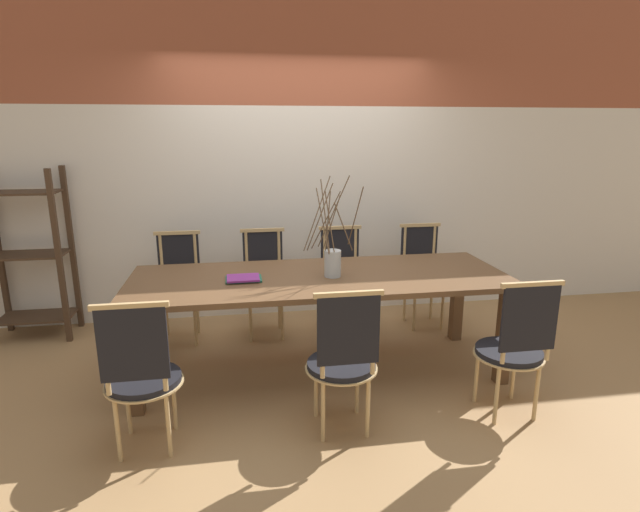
{
  "coord_description": "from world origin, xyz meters",
  "views": [
    {
      "loc": [
        -0.58,
        -3.51,
        1.83
      ],
      "look_at": [
        0.0,
        0.0,
        0.92
      ],
      "focal_mm": 28.0,
      "sensor_mm": 36.0,
      "label": 1
    }
  ],
  "objects_px": {
    "vase_centerpiece": "(332,259)",
    "shelving_rack": "(28,255)",
    "chair_far_center": "(342,277)",
    "chair_near_center": "(514,345)",
    "book_stack": "(243,278)",
    "dining_table": "(320,287)"
  },
  "relations": [
    {
      "from": "chair_near_center",
      "to": "shelving_rack",
      "type": "height_order",
      "value": "shelving_rack"
    },
    {
      "from": "dining_table",
      "to": "vase_centerpiece",
      "type": "bearing_deg",
      "value": -20.33
    },
    {
      "from": "chair_far_center",
      "to": "vase_centerpiece",
      "type": "relative_size",
      "value": 1.31
    },
    {
      "from": "vase_centerpiece",
      "to": "dining_table",
      "type": "bearing_deg",
      "value": 159.67
    },
    {
      "from": "vase_centerpiece",
      "to": "shelving_rack",
      "type": "xyz_separation_m",
      "value": [
        -2.51,
        1.12,
        -0.15
      ]
    },
    {
      "from": "book_stack",
      "to": "vase_centerpiece",
      "type": "bearing_deg",
      "value": -0.63
    },
    {
      "from": "book_stack",
      "to": "shelving_rack",
      "type": "relative_size",
      "value": 0.17
    },
    {
      "from": "chair_near_center",
      "to": "chair_far_center",
      "type": "xyz_separation_m",
      "value": [
        -0.77,
        1.64,
        0.0
      ]
    },
    {
      "from": "dining_table",
      "to": "vase_centerpiece",
      "type": "height_order",
      "value": "vase_centerpiece"
    },
    {
      "from": "chair_near_center",
      "to": "book_stack",
      "type": "bearing_deg",
      "value": 154.72
    },
    {
      "from": "vase_centerpiece",
      "to": "shelving_rack",
      "type": "height_order",
      "value": "shelving_rack"
    },
    {
      "from": "chair_near_center",
      "to": "vase_centerpiece",
      "type": "relative_size",
      "value": 1.31
    },
    {
      "from": "chair_near_center",
      "to": "dining_table",
      "type": "bearing_deg",
      "value": 143.75
    },
    {
      "from": "dining_table",
      "to": "chair_far_center",
      "type": "distance_m",
      "value": 0.91
    },
    {
      "from": "vase_centerpiece",
      "to": "chair_far_center",
      "type": "bearing_deg",
      "value": 73.13
    },
    {
      "from": "shelving_rack",
      "to": "chair_far_center",
      "type": "bearing_deg",
      "value": -5.56
    },
    {
      "from": "chair_near_center",
      "to": "book_stack",
      "type": "relative_size",
      "value": 3.7
    },
    {
      "from": "dining_table",
      "to": "shelving_rack",
      "type": "height_order",
      "value": "shelving_rack"
    },
    {
      "from": "vase_centerpiece",
      "to": "book_stack",
      "type": "distance_m",
      "value": 0.66
    },
    {
      "from": "chair_far_center",
      "to": "vase_centerpiece",
      "type": "bearing_deg",
      "value": 73.13
    },
    {
      "from": "chair_far_center",
      "to": "chair_near_center",
      "type": "bearing_deg",
      "value": 115.24
    },
    {
      "from": "chair_far_center",
      "to": "shelving_rack",
      "type": "height_order",
      "value": "shelving_rack"
    }
  ]
}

